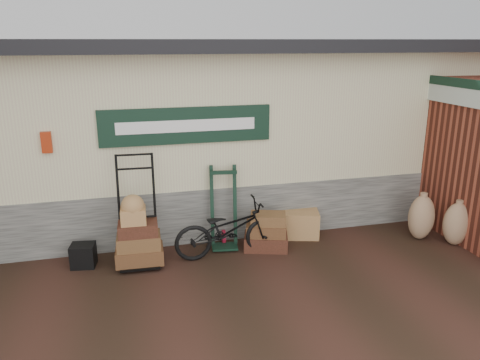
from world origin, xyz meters
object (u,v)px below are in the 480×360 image
object	(u,v)px
green_barrow	(224,207)
bicycle	(229,226)
suitcase_stack	(266,231)
wicker_hamper	(298,224)
black_trunk	(83,255)
porter_trolley	(137,209)

from	to	relation	value
green_barrow	bicycle	distance (m)	0.41
suitcase_stack	bicycle	bearing A→B (deg)	-170.65
green_barrow	suitcase_stack	xyz separation A→B (m)	(0.62, -0.27, -0.36)
wicker_hamper	bicycle	size ratio (longest dim) A/B	0.40
black_trunk	bicycle	size ratio (longest dim) A/B	0.20
suitcase_stack	bicycle	distance (m)	0.66
green_barrow	wicker_hamper	xyz separation A→B (m)	(1.29, 0.08, -0.44)
porter_trolley	green_barrow	world-z (taller)	porter_trolley
porter_trolley	suitcase_stack	distance (m)	2.03
porter_trolley	black_trunk	size ratio (longest dim) A/B	4.84
suitcase_stack	wicker_hamper	size ratio (longest dim) A/B	1.01
porter_trolley	green_barrow	bearing A→B (deg)	11.72
porter_trolley	green_barrow	distance (m)	1.36
porter_trolley	wicker_hamper	distance (m)	2.72
bicycle	black_trunk	bearing A→B (deg)	83.11
suitcase_stack	black_trunk	xyz separation A→B (m)	(-2.77, 0.09, -0.13)
porter_trolley	black_trunk	distance (m)	1.04
porter_trolley	suitcase_stack	world-z (taller)	porter_trolley
black_trunk	porter_trolley	bearing A→B (deg)	-2.36
bicycle	suitcase_stack	bearing A→B (deg)	-82.29
black_trunk	bicycle	xyz separation A→B (m)	(2.14, -0.20, 0.32)
green_barrow	wicker_hamper	bearing A→B (deg)	11.61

